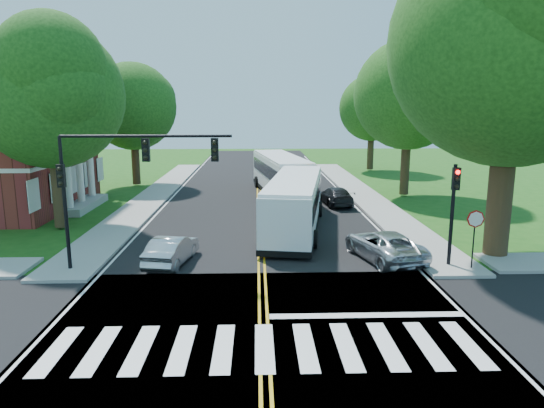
{
  "coord_description": "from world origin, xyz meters",
  "views": [
    {
      "loc": [
        -0.2,
        -13.57,
        6.87
      ],
      "look_at": [
        0.53,
        8.97,
        2.4
      ],
      "focal_mm": 32.0,
      "sensor_mm": 36.0,
      "label": 1
    }
  ],
  "objects_px": {
    "signal_nw": "(119,170)",
    "dark_sedan": "(336,196)",
    "bus_lead": "(295,203)",
    "suv": "(384,245)",
    "bus_follow": "(281,174)",
    "hatchback": "(172,250)",
    "signal_ne": "(454,201)"
  },
  "relations": [
    {
      "from": "signal_nw",
      "to": "dark_sedan",
      "type": "distance_m",
      "value": 18.55
    },
    {
      "from": "bus_lead",
      "to": "signal_nw",
      "type": "bearing_deg",
      "value": 50.73
    },
    {
      "from": "signal_nw",
      "to": "dark_sedan",
      "type": "height_order",
      "value": "signal_nw"
    },
    {
      "from": "suv",
      "to": "bus_follow",
      "type": "bearing_deg",
      "value": -91.69
    },
    {
      "from": "hatchback",
      "to": "suv",
      "type": "xyz_separation_m",
      "value": [
        9.66,
        0.35,
        0.03
      ]
    },
    {
      "from": "bus_follow",
      "to": "suv",
      "type": "height_order",
      "value": "bus_follow"
    },
    {
      "from": "signal_ne",
      "to": "bus_follow",
      "type": "bearing_deg",
      "value": 109.22
    },
    {
      "from": "dark_sedan",
      "to": "signal_ne",
      "type": "bearing_deg",
      "value": 94.34
    },
    {
      "from": "bus_follow",
      "to": "hatchback",
      "type": "relative_size",
      "value": 3.18
    },
    {
      "from": "signal_ne",
      "to": "suv",
      "type": "relative_size",
      "value": 0.91
    },
    {
      "from": "signal_ne",
      "to": "bus_lead",
      "type": "bearing_deg",
      "value": 132.21
    },
    {
      "from": "dark_sedan",
      "to": "signal_nw",
      "type": "bearing_deg",
      "value": 44.88
    },
    {
      "from": "signal_nw",
      "to": "bus_lead",
      "type": "xyz_separation_m",
      "value": [
        7.82,
        6.88,
        -2.77
      ]
    },
    {
      "from": "bus_lead",
      "to": "hatchback",
      "type": "relative_size",
      "value": 3.08
    },
    {
      "from": "signal_nw",
      "to": "suv",
      "type": "height_order",
      "value": "signal_nw"
    },
    {
      "from": "bus_lead",
      "to": "hatchback",
      "type": "height_order",
      "value": "bus_lead"
    },
    {
      "from": "dark_sedan",
      "to": "bus_lead",
      "type": "bearing_deg",
      "value": 57.77
    },
    {
      "from": "signal_nw",
      "to": "bus_follow",
      "type": "xyz_separation_m",
      "value": [
        7.59,
        18.56,
        -2.71
      ]
    },
    {
      "from": "suv",
      "to": "signal_ne",
      "type": "bearing_deg",
      "value": 138.55
    },
    {
      "from": "bus_follow",
      "to": "hatchback",
      "type": "xyz_separation_m",
      "value": [
        -5.75,
        -17.6,
        -1.02
      ]
    },
    {
      "from": "signal_ne",
      "to": "dark_sedan",
      "type": "relative_size",
      "value": 1.0
    },
    {
      "from": "signal_ne",
      "to": "hatchback",
      "type": "relative_size",
      "value": 1.13
    },
    {
      "from": "bus_lead",
      "to": "suv",
      "type": "bearing_deg",
      "value": 132.84
    },
    {
      "from": "bus_lead",
      "to": "dark_sedan",
      "type": "relative_size",
      "value": 2.72
    },
    {
      "from": "signal_ne",
      "to": "bus_lead",
      "type": "distance_m",
      "value": 9.37
    },
    {
      "from": "signal_ne",
      "to": "bus_follow",
      "type": "xyz_separation_m",
      "value": [
        -6.47,
        18.55,
        -1.3
      ]
    },
    {
      "from": "signal_nw",
      "to": "dark_sedan",
      "type": "relative_size",
      "value": 1.62
    },
    {
      "from": "signal_nw",
      "to": "signal_ne",
      "type": "relative_size",
      "value": 1.62
    },
    {
      "from": "signal_nw",
      "to": "hatchback",
      "type": "distance_m",
      "value": 4.27
    },
    {
      "from": "signal_nw",
      "to": "signal_ne",
      "type": "xyz_separation_m",
      "value": [
        14.06,
        0.01,
        -1.41
      ]
    },
    {
      "from": "signal_nw",
      "to": "suv",
      "type": "xyz_separation_m",
      "value": [
        11.5,
        1.31,
        -3.7
      ]
    },
    {
      "from": "bus_lead",
      "to": "hatchback",
      "type": "distance_m",
      "value": 8.47
    }
  ]
}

